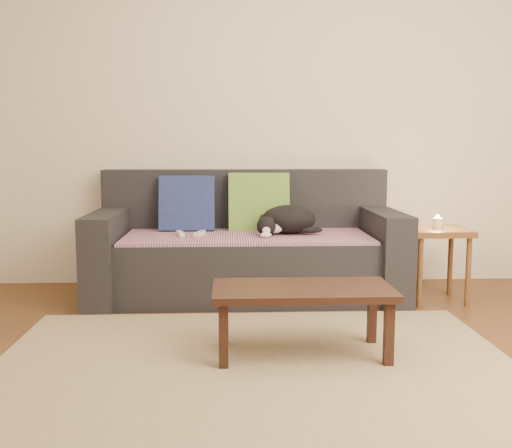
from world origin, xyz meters
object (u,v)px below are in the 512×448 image
(wii_remote_a, at_px, (180,234))
(coffee_table, at_px, (303,296))
(wii_remote_b, at_px, (200,234))
(cat, at_px, (287,220))
(sofa, at_px, (247,251))
(side_table, at_px, (437,241))

(wii_remote_a, distance_m, coffee_table, 1.35)
(wii_remote_b, bearing_deg, cat, -68.78)
(cat, xyz_separation_m, wii_remote_a, (-0.73, -0.07, -0.08))
(sofa, xyz_separation_m, coffee_table, (0.24, -1.28, -0.00))
(wii_remote_a, xyz_separation_m, coffee_table, (0.69, -1.15, -0.15))
(wii_remote_a, bearing_deg, coffee_table, -163.55)
(side_table, distance_m, coffee_table, 1.47)
(wii_remote_b, bearing_deg, coffee_table, -139.30)
(cat, bearing_deg, side_table, -12.74)
(cat, distance_m, wii_remote_a, 0.74)
(wii_remote_a, distance_m, wii_remote_b, 0.13)
(cat, bearing_deg, wii_remote_a, -177.16)
(wii_remote_b, height_order, coffee_table, wii_remote_b)
(side_table, relative_size, coffee_table, 0.56)
(side_table, bearing_deg, wii_remote_a, 176.28)
(wii_remote_a, distance_m, side_table, 1.72)
(wii_remote_b, relative_size, coffee_table, 0.17)
(cat, relative_size, wii_remote_b, 3.04)
(cat, bearing_deg, wii_remote_b, -176.07)
(cat, bearing_deg, sofa, 166.09)
(sofa, relative_size, wii_remote_a, 14.00)
(sofa, bearing_deg, cat, -11.43)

